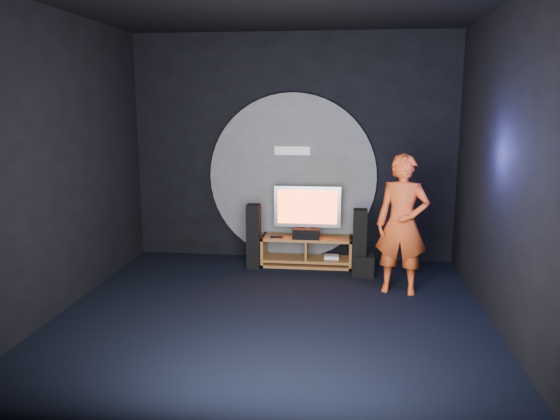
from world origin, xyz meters
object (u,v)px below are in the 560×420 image
at_px(media_console, 307,253).
at_px(player, 402,224).
at_px(tower_speaker_right, 359,243).
at_px(tower_speaker_left, 254,236).
at_px(subwoofer, 364,265).
at_px(tv, 307,209).

xyz_separation_m(media_console, player, (1.29, -1.05, 0.71)).
bearing_deg(player, media_console, 151.26).
bearing_deg(tower_speaker_right, player, -50.94).
xyz_separation_m(tower_speaker_right, player, (0.52, -0.64, 0.42)).
xyz_separation_m(tower_speaker_left, player, (2.08, -0.83, 0.42)).
bearing_deg(subwoofer, tv, 150.19).
height_order(media_console, tv, tv).
height_order(tv, tower_speaker_left, tv).
distance_m(tv, tower_speaker_right, 0.99).
bearing_deg(subwoofer, tower_speaker_right, 174.98).
xyz_separation_m(tv, subwoofer, (0.85, -0.49, -0.71)).
xyz_separation_m(media_console, tower_speaker_right, (0.77, -0.41, 0.29)).
height_order(media_console, player, player).
distance_m(tower_speaker_left, tower_speaker_right, 1.57).
bearing_deg(tv, tower_speaker_left, -159.88).
bearing_deg(tower_speaker_left, subwoofer, -7.04).
bearing_deg(tower_speaker_right, media_console, 151.84).
bearing_deg(media_console, tv, 96.14).
relative_size(media_console, player, 0.75).
distance_m(media_console, tv, 0.67).
xyz_separation_m(tower_speaker_left, tower_speaker_right, (1.56, -0.20, 0.00)).
height_order(media_console, tower_speaker_left, tower_speaker_left).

